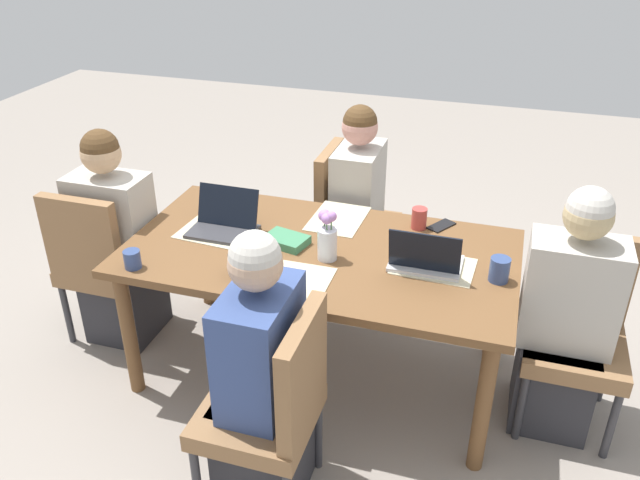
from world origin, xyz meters
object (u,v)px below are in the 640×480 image
at_px(dining_table, 320,263).
at_px(chair_far_right_near, 347,214).
at_px(person_near_left_mid, 262,383).
at_px(book_red_cover, 286,241).
at_px(person_head_left_left_near, 117,249).
at_px(laptop_head_right_left_far, 425,260).
at_px(coffee_mug_near_right, 132,259).
at_px(phone_black, 441,226).
at_px(flower_vase, 327,237).
at_px(laptop_head_left_left_near, 224,224).
at_px(coffee_mug_centre_right, 499,270).
at_px(person_far_right_near, 357,216).
at_px(chair_head_left_left_near, 100,259).
at_px(coffee_mug_centre_left, 238,264).
at_px(chair_near_left_mid, 275,403).
at_px(person_head_right_left_far, 564,326).
at_px(chair_head_right_left_far, 577,324).
at_px(coffee_mug_near_left, 419,218).

xyz_separation_m(dining_table, chair_far_right_near, (-0.09, 0.84, -0.15)).
bearing_deg(person_near_left_mid, book_red_cover, 102.42).
bearing_deg(person_head_left_left_near, laptop_head_right_left_far, -1.38).
bearing_deg(coffee_mug_near_right, phone_black, 32.63).
relative_size(flower_vase, laptop_head_left_left_near, 0.76).
height_order(flower_vase, coffee_mug_centre_right, flower_vase).
bearing_deg(person_far_right_near, person_head_left_left_near, -145.72).
relative_size(chair_head_left_left_near, laptop_head_right_left_far, 2.81).
relative_size(person_far_right_near, coffee_mug_centre_left, 11.65).
distance_m(chair_near_left_mid, phone_black, 1.31).
bearing_deg(laptop_head_left_left_near, flower_vase, -9.99).
distance_m(person_head_left_left_near, book_red_cover, 0.99).
bearing_deg(person_head_right_left_far, flower_vase, -176.09).
distance_m(chair_far_right_near, laptop_head_right_left_far, 1.08).
xyz_separation_m(chair_head_right_left_far, person_far_right_near, (-1.20, 0.70, 0.03)).
bearing_deg(flower_vase, chair_far_right_near, 99.04).
distance_m(coffee_mug_centre_right, book_red_cover, 0.99).
relative_size(dining_table, chair_head_left_left_near, 2.03).
bearing_deg(chair_head_left_left_near, coffee_mug_centre_left, -15.82).
bearing_deg(phone_black, chair_head_right_left_far, -84.72).
height_order(chair_far_right_near, book_red_cover, chair_far_right_near).
distance_m(person_head_right_left_far, coffee_mug_centre_right, 0.40).
bearing_deg(book_red_cover, person_far_right_near, 92.19).
xyz_separation_m(dining_table, phone_black, (0.51, 0.40, 0.08)).
xyz_separation_m(person_head_right_left_far, person_far_right_near, (-1.14, 0.78, 0.00)).
relative_size(person_head_right_left_far, coffee_mug_near_left, 11.13).
bearing_deg(laptop_head_left_left_near, person_head_left_left_near, -178.57).
bearing_deg(coffee_mug_near_left, chair_far_right_near, 135.47).
height_order(coffee_mug_near_left, coffee_mug_centre_right, coffee_mug_centre_right).
distance_m(chair_near_left_mid, person_far_right_near, 1.59).
bearing_deg(laptop_head_left_left_near, coffee_mug_centre_left, -57.22).
height_order(person_far_right_near, coffee_mug_centre_right, person_far_right_near).
relative_size(person_near_left_mid, person_far_right_near, 1.00).
distance_m(dining_table, coffee_mug_centre_left, 0.44).
relative_size(chair_far_right_near, coffee_mug_centre_left, 8.77).
distance_m(chair_head_right_left_far, coffee_mug_near_left, 0.88).
height_order(flower_vase, laptop_head_left_left_near, flower_vase).
relative_size(person_head_left_left_near, phone_black, 7.97).
height_order(dining_table, laptop_head_right_left_far, laptop_head_right_left_far).
xyz_separation_m(book_red_cover, phone_black, (0.68, 0.41, -0.02)).
distance_m(coffee_mug_near_left, coffee_mug_centre_left, 0.96).
xyz_separation_m(person_head_right_left_far, laptop_head_left_left_near, (-1.63, 0.02, 0.24)).
relative_size(coffee_mug_near_right, coffee_mug_centre_right, 0.77).
relative_size(person_head_left_left_near, coffee_mug_centre_right, 10.93).
height_order(chair_head_right_left_far, coffee_mug_centre_right, chair_head_right_left_far).
distance_m(person_far_right_near, laptop_head_right_left_far, 0.99).
bearing_deg(chair_head_right_left_far, person_head_right_left_far, -128.76).
distance_m(chair_near_left_mid, chair_far_right_near, 1.65).
relative_size(dining_table, coffee_mug_near_right, 21.74).
distance_m(person_near_left_mid, laptop_head_right_left_far, 0.91).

